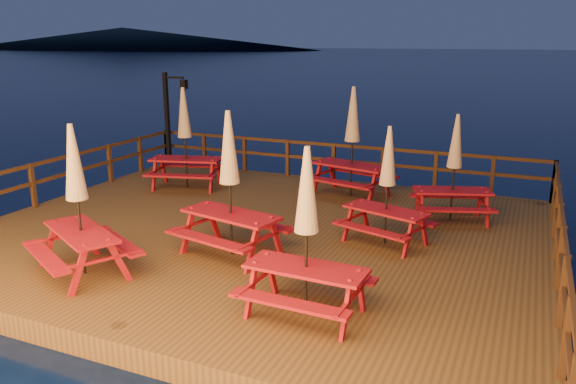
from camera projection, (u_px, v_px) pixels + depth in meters
name	position (u px, v px, depth m)	size (l,w,h in m)	color
ground	(260.00, 247.00, 12.32)	(500.00, 500.00, 0.00)	black
deck	(260.00, 238.00, 12.26)	(12.00, 10.00, 0.40)	#4E3419
deck_piles	(260.00, 260.00, 12.39)	(11.44, 9.44, 1.40)	#351A11
railing	(292.00, 178.00, 13.58)	(11.80, 9.75, 1.10)	#351A11
lamp_post	(171.00, 111.00, 17.84)	(0.85, 0.18, 3.00)	black
headland_left	(123.00, 38.00, 240.86)	(180.00, 84.00, 9.00)	black
picnic_table_0	(77.00, 198.00, 9.59)	(2.36, 2.23, 2.67)	maroon
picnic_table_1	(185.00, 137.00, 15.32)	(2.29, 2.04, 2.77)	maroon
picnic_table_2	(454.00, 167.00, 12.50)	(2.07, 1.89, 2.44)	maroon
picnic_table_3	(352.00, 140.00, 14.46)	(2.33, 2.07, 2.86)	maroon
picnic_table_4	(230.00, 182.00, 10.45)	(2.23, 1.97, 2.77)	maroon
picnic_table_5	(306.00, 230.00, 8.12)	(1.85, 1.54, 2.58)	maroon
picnic_table_6	(387.00, 184.00, 11.09)	(2.01, 1.82, 2.40)	maroon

